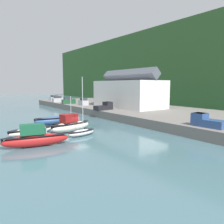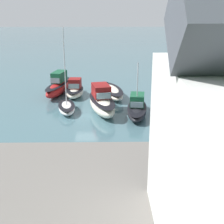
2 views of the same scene
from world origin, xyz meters
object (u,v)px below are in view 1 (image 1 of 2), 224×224
object	(u,v)px
parked_car_1	(55,98)
moored_boat_1	(68,123)
moored_boat_2	(71,125)
parked_car_2	(83,102)
parked_car_0	(68,101)
pickup_truck_0	(105,106)
parked_car_3	(58,99)
moored_boat_0	(53,120)
moored_boat_3	(81,132)
moored_boat_6	(36,138)
pickup_truck_1	(206,121)
moored_boat_4	(31,131)
moored_boat_5	(40,136)

from	to	relation	value
parked_car_1	moored_boat_1	bearing A→B (deg)	-25.67
moored_boat_2	parked_car_2	size ratio (longest dim) A/B	1.84
parked_car_0	parked_car_2	distance (m)	6.79
pickup_truck_0	parked_car_3	bearing A→B (deg)	172.70
parked_car_2	pickup_truck_0	world-z (taller)	parked_car_2
moored_boat_0	moored_boat_3	bearing A→B (deg)	7.34
moored_boat_1	parked_car_1	size ratio (longest dim) A/B	1.56
moored_boat_0	moored_boat_6	size ratio (longest dim) A/B	0.90
parked_car_3	pickup_truck_0	distance (m)	29.77
moored_boat_0	parked_car_0	bearing A→B (deg)	156.44
moored_boat_1	pickup_truck_1	size ratio (longest dim) A/B	1.43
moored_boat_2	moored_boat_3	distance (m)	3.85
parked_car_0	moored_boat_4	bearing A→B (deg)	-27.60
moored_boat_3	parked_car_3	bearing A→B (deg)	152.68
moored_boat_1	parked_car_0	distance (m)	30.95
moored_boat_1	pickup_truck_0	bearing A→B (deg)	125.76
moored_boat_2	moored_boat_3	world-z (taller)	moored_boat_3
moored_boat_3	pickup_truck_0	distance (m)	20.45
moored_boat_1	moored_boat_5	xyz separation A→B (m)	(7.21, -7.55, 0.01)
moored_boat_0	parked_car_1	distance (m)	42.07
moored_boat_6	pickup_truck_1	world-z (taller)	pickup_truck_1
moored_boat_5	parked_car_0	world-z (taller)	parked_car_0
moored_boat_3	moored_boat_6	bearing A→B (deg)	-85.02
parked_car_2	parked_car_3	world-z (taller)	same
moored_boat_5	parked_car_1	distance (m)	54.90
moored_boat_1	moored_boat_3	world-z (taller)	moored_boat_3
parked_car_0	parked_car_3	size ratio (longest dim) A/B	1.04
moored_boat_5	moored_boat_6	size ratio (longest dim) A/B	0.58
moored_boat_0	parked_car_0	world-z (taller)	parked_car_0
parked_car_2	parked_car_3	bearing A→B (deg)	104.39
moored_boat_5	moored_boat_6	distance (m)	2.56
moored_boat_5	pickup_truck_0	world-z (taller)	pickup_truck_0
moored_boat_1	parked_car_1	bearing A→B (deg)	168.73
moored_boat_2	parked_car_2	xyz separation A→B (m)	(-25.26, 16.08, 1.53)
moored_boat_4	moored_boat_5	xyz separation A→B (m)	(4.70, -0.17, 0.18)
parked_car_2	pickup_truck_1	distance (m)	41.05
moored_boat_3	parked_car_2	bearing A→B (deg)	141.60
moored_boat_0	parked_car_1	size ratio (longest dim) A/B	1.74
moored_boat_2	moored_boat_6	world-z (taller)	moored_boat_2
moored_boat_5	parked_car_1	xyz separation A→B (m)	(-50.35, 21.82, 1.81)
moored_boat_0	parked_car_3	xyz separation A→B (m)	(-32.73, 14.38, 1.78)
parked_car_3	moored_boat_3	bearing A→B (deg)	-18.20
moored_boat_4	moored_boat_6	xyz separation A→B (m)	(6.94, -1.40, 0.44)
parked_car_3	pickup_truck_0	world-z (taller)	parked_car_3
parked_car_0	pickup_truck_0	world-z (taller)	parked_car_0
parked_car_1	pickup_truck_0	world-z (taller)	parked_car_1
moored_boat_3	moored_boat_1	bearing A→B (deg)	160.89
moored_boat_6	parked_car_3	size ratio (longest dim) A/B	2.03
parked_car_0	parked_car_1	size ratio (longest dim) A/B	0.99
parked_car_0	moored_boat_6	bearing A→B (deg)	-24.07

